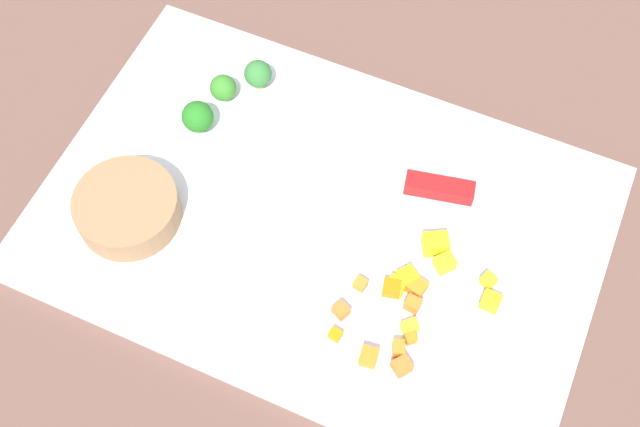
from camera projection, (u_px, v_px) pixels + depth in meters
The scene contains 24 objects.
ground_plane at pixel (320, 224), 0.84m from camera, with size 4.00×4.00×0.00m, color brown.
cutting_board at pixel (320, 221), 0.83m from camera, with size 0.55×0.37×0.01m, color white.
prep_bowl at pixel (127, 208), 0.81m from camera, with size 0.10×0.10×0.03m, color #946D48.
chef_knife at pixel (355, 174), 0.85m from camera, with size 0.35×0.10×0.02m.
carrot_dice_0 at pixel (392, 288), 0.78m from camera, with size 0.02×0.01×0.02m, color orange.
carrot_dice_1 at pixel (360, 284), 0.79m from camera, with size 0.01×0.01×0.01m, color orange.
carrot_dice_2 at pixel (411, 338), 0.76m from camera, with size 0.01×0.01×0.01m, color orange.
carrot_dice_3 at pixel (335, 335), 0.76m from camera, with size 0.01×0.01×0.01m, color orange.
carrot_dice_4 at pixel (341, 311), 0.77m from camera, with size 0.01×0.01×0.01m, color orange.
carrot_dice_5 at pixel (416, 287), 0.79m from camera, with size 0.02×0.02×0.01m, color orange.
carrot_dice_6 at pixel (369, 357), 0.75m from camera, with size 0.02×0.02×0.01m, color orange.
carrot_dice_7 at pixel (402, 366), 0.75m from camera, with size 0.02×0.01×0.01m, color orange.
carrot_dice_8 at pixel (413, 304), 0.78m from camera, with size 0.01×0.01×0.01m, color orange.
carrot_dice_9 at pixel (399, 349), 0.76m from camera, with size 0.01×0.01×0.01m, color orange.
pepper_dice_0 at pixel (445, 263), 0.80m from camera, with size 0.02×0.02×0.01m, color yellow.
pepper_dice_1 at pixel (491, 301), 0.78m from camera, with size 0.02×0.02×0.01m, color yellow.
pepper_dice_2 at pixel (435, 244), 0.80m from camera, with size 0.02×0.02×0.02m, color yellow.
pepper_dice_3 at pixel (410, 327), 0.77m from camera, with size 0.02×0.01×0.01m, color yellow.
pepper_dice_4 at pixel (407, 277), 0.79m from camera, with size 0.02×0.02×0.01m, color yellow.
pepper_dice_5 at pixel (490, 276), 0.79m from camera, with size 0.01×0.01×0.01m, color yellow.
pepper_dice_6 at pixel (396, 286), 0.79m from camera, with size 0.02×0.02×0.01m, color yellow.
broccoli_floret_0 at pixel (198, 117), 0.86m from camera, with size 0.03×0.03×0.04m.
broccoli_floret_1 at pixel (223, 88), 0.88m from camera, with size 0.03×0.03×0.03m.
broccoli_floret_2 at pixel (258, 74), 0.89m from camera, with size 0.03×0.03×0.04m.
Camera 1 is at (0.16, -0.36, 0.74)m, focal length 46.49 mm.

